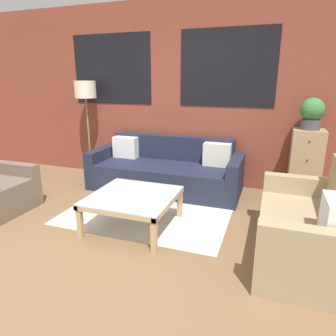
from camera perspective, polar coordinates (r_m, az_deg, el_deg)
ground_plane at (r=3.21m, az=-15.64°, el=-14.90°), size 16.00×16.00×0.00m
wall_back_brick at (r=4.93m, az=-0.27°, el=13.82°), size 8.40×0.09×2.80m
rug at (r=4.05m, az=-2.87°, el=-7.38°), size 2.05×1.78×0.00m
couch_dark at (r=4.62m, az=-0.44°, el=-0.65°), size 2.29×0.88×0.78m
settee_vintage at (r=3.10m, az=25.43°, el=-10.57°), size 0.80×1.41×0.92m
coffee_table at (r=3.43m, az=-6.66°, el=-5.94°), size 0.92×0.92×0.39m
floor_lamp at (r=5.22m, az=-15.41°, el=13.26°), size 0.35×0.35×1.62m
drawer_cabinet at (r=4.54m, az=24.61°, el=0.44°), size 0.41×0.39×1.00m
potted_plant at (r=4.42m, az=25.73°, el=9.44°), size 0.30×0.30×0.42m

